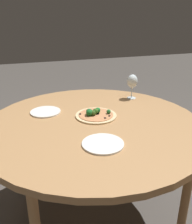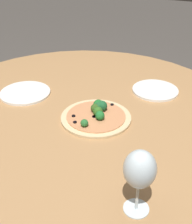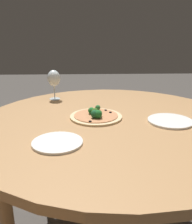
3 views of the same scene
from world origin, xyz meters
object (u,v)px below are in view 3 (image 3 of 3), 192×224
object	(u,v)px
plate_near	(170,121)
pizza	(96,115)
plate_far	(57,142)
wine_glass	(54,79)

from	to	relation	value
plate_near	pizza	bearing A→B (deg)	168.57
plate_near	plate_far	xyz separation A→B (m)	(-0.53, -0.23, 0.00)
plate_far	pizza	bearing A→B (deg)	61.22
pizza	plate_near	bearing A→B (deg)	-11.43
pizza	wine_glass	xyz separation A→B (m)	(-0.25, 0.38, 0.12)
pizza	wine_glass	size ratio (longest dim) A/B	1.41
wine_glass	plate_far	world-z (taller)	wine_glass
pizza	plate_far	distance (m)	0.34
wine_glass	pizza	bearing A→B (deg)	-56.06
plate_near	plate_far	size ratio (longest dim) A/B	1.08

